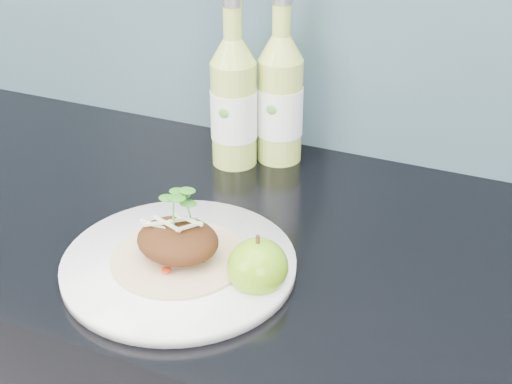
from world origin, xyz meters
TOP-DOWN VIEW (x-y plane):
  - dinner_plate at (-0.00, 1.57)m, footprint 0.39×0.39m
  - pork_taco at (-0.00, 1.57)m, footprint 0.17×0.17m
  - green_apple at (0.11, 1.57)m, footprint 0.09×0.09m
  - cider_bottle_left at (-0.06, 1.87)m, footprint 0.08×0.08m
  - cider_bottle_right at (-0.00, 1.91)m, footprint 0.10×0.10m

SIDE VIEW (x-z plane):
  - dinner_plate at x=0.00m, z-range 0.90..0.92m
  - green_apple at x=0.11m, z-range 0.90..0.97m
  - pork_taco at x=0.00m, z-range 0.89..1.00m
  - cider_bottle_left at x=-0.06m, z-range 0.87..1.14m
  - cider_bottle_right at x=0.00m, z-range 0.87..1.14m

